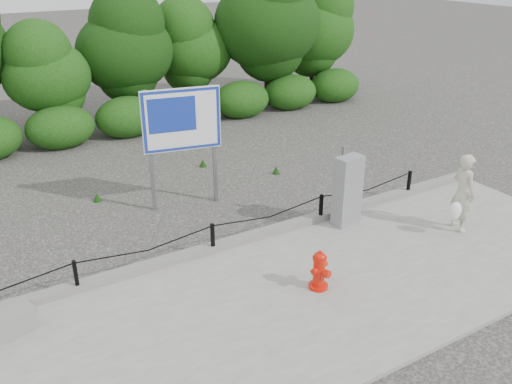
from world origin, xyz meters
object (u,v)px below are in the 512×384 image
object	(u,v)px
utility_cabinet	(347,191)
fire_hydrant	(319,270)
pedestrian	(462,194)
advertising_sign	(182,125)

from	to	relation	value
utility_cabinet	fire_hydrant	bearing A→B (deg)	-146.20
fire_hydrant	pedestrian	xyz separation A→B (m)	(3.66, 0.24, 0.45)
pedestrian	utility_cabinet	bearing A→B (deg)	63.89
fire_hydrant	advertising_sign	world-z (taller)	advertising_sign
utility_cabinet	advertising_sign	distance (m)	3.71
pedestrian	advertising_sign	bearing A→B (deg)	58.10
pedestrian	fire_hydrant	bearing A→B (deg)	104.83
fire_hydrant	pedestrian	bearing A→B (deg)	-14.26
fire_hydrant	utility_cabinet	distance (m)	2.49
advertising_sign	fire_hydrant	bearing A→B (deg)	-71.02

